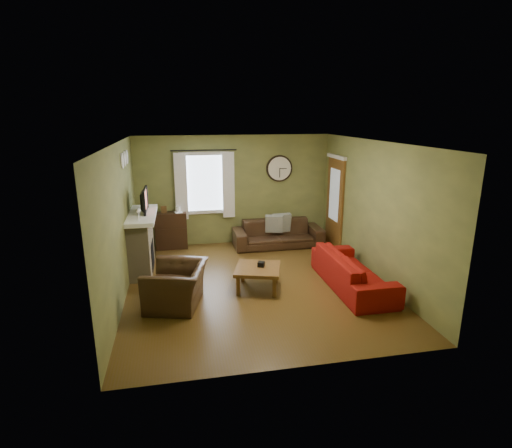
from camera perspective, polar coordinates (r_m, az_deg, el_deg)
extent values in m
cube|color=#533A17|center=(7.53, -0.16, -8.57)|extent=(4.60, 5.20, 0.00)
cube|color=white|center=(6.90, -0.18, 11.59)|extent=(4.60, 5.20, 0.00)
cube|color=olive|center=(7.05, -18.85, 0.11)|extent=(0.00, 5.20, 2.60)
cube|color=olive|center=(7.86, 16.54, 1.82)|extent=(0.00, 5.20, 2.60)
cube|color=olive|center=(9.61, -3.13, 4.83)|extent=(4.60, 0.00, 2.60)
cube|color=olive|center=(4.70, 5.93, -6.68)|extent=(4.60, 0.00, 2.60)
cube|color=#9C8766|center=(8.33, -16.07, -2.75)|extent=(0.40, 1.40, 1.10)
cube|color=black|center=(8.39, -14.65, -4.31)|extent=(0.04, 0.60, 0.55)
cube|color=white|center=(8.17, -16.17, 1.20)|extent=(0.58, 1.60, 0.08)
imported|color=black|center=(8.27, -16.06, 2.89)|extent=(0.08, 0.60, 0.35)
cube|color=#994C3F|center=(8.25, -15.53, 3.30)|extent=(0.02, 0.62, 0.36)
cylinder|color=white|center=(7.66, -18.57, 8.55)|extent=(0.28, 0.28, 0.03)
cylinder|color=white|center=(8.00, -18.27, 8.84)|extent=(0.28, 0.28, 0.03)
cylinder|color=white|center=(8.35, -18.00, 9.11)|extent=(0.28, 0.28, 0.03)
cylinder|color=black|center=(9.29, -7.47, 10.41)|extent=(0.03, 0.03, 1.50)
cube|color=white|center=(9.37, -10.66, 5.26)|extent=(0.28, 0.04, 1.55)
cube|color=white|center=(9.44, -3.95, 5.56)|extent=(0.28, 0.04, 1.55)
cube|color=brown|center=(9.53, 11.20, 2.94)|extent=(0.05, 0.90, 2.10)
imported|color=brown|center=(9.34, -11.57, 2.12)|extent=(0.21, 0.26, 0.02)
imported|color=#312014|center=(9.55, 3.13, -1.36)|extent=(2.11, 0.82, 0.62)
cube|color=gray|center=(9.48, 2.60, 0.04)|extent=(0.44, 0.23, 0.42)
cube|color=gray|center=(9.57, 3.64, 0.18)|extent=(0.46, 0.18, 0.45)
imported|color=maroon|center=(7.51, 13.63, -6.50)|extent=(0.84, 2.15, 0.63)
imported|color=#312014|center=(6.77, -11.26, -8.61)|extent=(1.15, 1.25, 0.68)
cube|color=black|center=(7.22, 0.74, -6.22)|extent=(0.15, 0.15, 0.09)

